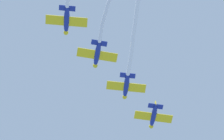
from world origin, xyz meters
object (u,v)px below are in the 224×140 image
at_px(airplane_lead, 153,116).
at_px(airplane_slot, 67,20).
at_px(airplane_left_wing, 126,86).
at_px(airplane_right_wing, 97,54).

relative_size(airplane_lead, airplane_slot, 0.97).
xyz_separation_m(airplane_lead, airplane_left_wing, (1.48, 7.85, 0.25)).
bearing_deg(airplane_right_wing, airplane_lead, -49.53).
bearing_deg(airplane_lead, airplane_slot, 131.83).
relative_size(airplane_lead, airplane_right_wing, 1.01).
relative_size(airplane_left_wing, airplane_slot, 0.99).
height_order(airplane_lead, airplane_slot, airplane_slot).
xyz_separation_m(airplane_left_wing, airplane_right_wing, (1.49, 7.85, 0.25)).
relative_size(airplane_lead, airplane_left_wing, 0.98).
bearing_deg(airplane_right_wing, airplane_slot, 130.52).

